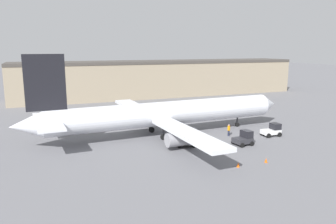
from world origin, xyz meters
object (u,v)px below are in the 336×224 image
object	(u,v)px
baggage_tug	(244,138)
safety_cone_near	(238,165)
pushback_tug	(272,130)
belt_loader_truck	(188,138)
ground_crew_worker	(229,130)
airplane	(161,114)
safety_cone_far	(266,160)

from	to	relation	value
baggage_tug	safety_cone_near	size ratio (longest dim) A/B	4.77
pushback_tug	baggage_tug	bearing A→B (deg)	-159.25
belt_loader_truck	pushback_tug	world-z (taller)	belt_loader_truck
belt_loader_truck	safety_cone_near	bearing A→B (deg)	-56.77
ground_crew_worker	pushback_tug	bearing A→B (deg)	-175.72
ground_crew_worker	pushback_tug	distance (m)	6.66
belt_loader_truck	pushback_tug	bearing A→B (deg)	22.33
airplane	pushback_tug	size ratio (longest dim) A/B	15.19
airplane	safety_cone_near	bearing A→B (deg)	-81.30
airplane	safety_cone_far	world-z (taller)	airplane
ground_crew_worker	safety_cone_near	xyz separation A→B (m)	(-6.23, -11.96, -0.69)
safety_cone_far	safety_cone_near	bearing A→B (deg)	-178.97
ground_crew_worker	pushback_tug	world-z (taller)	pushback_tug
safety_cone_near	pushback_tug	bearing A→B (deg)	37.40
baggage_tug	safety_cone_far	xyz separation A→B (m)	(-1.76, -7.09, -0.64)
baggage_tug	belt_loader_truck	distance (m)	7.85
baggage_tug	safety_cone_near	world-z (taller)	baggage_tug
safety_cone_near	safety_cone_far	bearing A→B (deg)	1.03
belt_loader_truck	airplane	bearing A→B (deg)	124.42
baggage_tug	pushback_tug	xyz separation A→B (m)	(6.74, 2.33, -0.02)
safety_cone_near	baggage_tug	bearing A→B (deg)	51.67
airplane	baggage_tug	size ratio (longest dim) A/B	16.47
ground_crew_worker	belt_loader_truck	world-z (taller)	belt_loader_truck
belt_loader_truck	baggage_tug	bearing A→B (deg)	5.22
airplane	ground_crew_worker	size ratio (longest dim) A/B	23.91
safety_cone_near	safety_cone_far	distance (m)	3.90
belt_loader_truck	safety_cone_near	distance (m)	9.66
belt_loader_truck	safety_cone_near	xyz separation A→B (m)	(1.84, -9.45, -0.84)
airplane	safety_cone_far	xyz separation A→B (m)	(7.16, -15.89, -3.13)
ground_crew_worker	baggage_tug	bearing A→B (deg)	109.36
airplane	pushback_tug	bearing A→B (deg)	-25.31
ground_crew_worker	safety_cone_far	distance (m)	12.13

